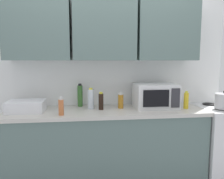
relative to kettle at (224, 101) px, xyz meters
name	(u,v)px	position (x,y,z in m)	size (l,w,h in m)	color
wall_back_with_cabinets	(103,50)	(-1.33, 0.39, 0.58)	(3.09, 0.38, 2.60)	white
counter_run	(106,148)	(-1.33, 0.16, -0.55)	(2.22, 0.63, 0.90)	slate
kettle	(224,101)	(0.00, 0.00, 0.00)	(0.21, 0.21, 0.20)	#B2B2B7
microwave	(155,96)	(-0.74, 0.20, 0.04)	(0.48, 0.37, 0.28)	silver
dish_rack	(26,106)	(-2.18, 0.16, -0.04)	(0.38, 0.30, 0.12)	silver
bottle_spice_jar	(61,107)	(-1.79, -0.05, -0.01)	(0.05, 0.05, 0.19)	#BC6638
bottle_amber_vinegar	(121,101)	(-1.14, 0.21, -0.01)	(0.06, 0.06, 0.19)	#AD701E
bottle_clear_tall	(91,99)	(-1.49, 0.22, 0.02)	(0.07, 0.07, 0.24)	silver
bottle_yellow_mustard	(186,100)	(-0.40, 0.10, 0.00)	(0.05, 0.05, 0.20)	gold
bottle_green_oil	(80,96)	(-1.61, 0.38, 0.03)	(0.06, 0.06, 0.27)	#386B2D
bottle_soy_dark	(101,101)	(-1.37, 0.17, 0.00)	(0.05, 0.05, 0.20)	black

